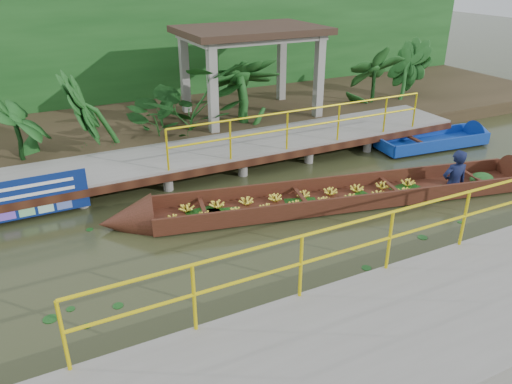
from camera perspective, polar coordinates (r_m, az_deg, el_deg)
name	(u,v)px	position (r m, az deg, el deg)	size (l,w,h in m)	color
ground	(255,230)	(10.36, -0.11, -4.35)	(80.00, 80.00, 0.00)	#303219
land_strip	(153,123)	(16.80, -11.73, 7.76)	(30.00, 8.00, 0.45)	#2E2517
far_dock	(197,155)	(13.03, -6.81, 4.19)	(16.00, 2.06, 1.66)	gray
near_dock	(446,324)	(7.95, 20.93, -13.94)	(18.00, 2.40, 1.73)	gray
pavilion	(251,40)	(16.15, -0.61, 17.03)	(4.40, 3.00, 3.00)	gray
foliage_backdrop	(128,55)	(18.77, -14.39, 14.90)	(30.00, 0.80, 4.00)	#164516
vendor_boat	(359,191)	(11.74, 11.68, 0.14)	(11.02, 3.34, 2.28)	#331B0E
moored_blue_boat	(457,138)	(16.33, 21.99, 5.71)	(4.01, 1.39, 0.94)	#0D3398
blue_banner	(17,200)	(11.49, -25.69, -0.80)	(2.87, 0.04, 0.90)	navy
tropical_plants	(243,98)	(15.25, -1.48, 10.73)	(14.37, 1.37, 1.71)	#164516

